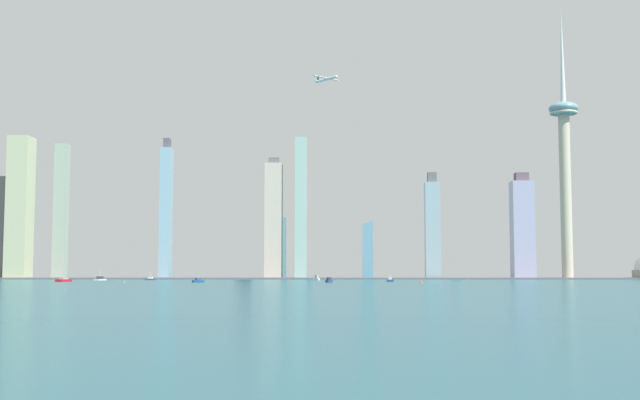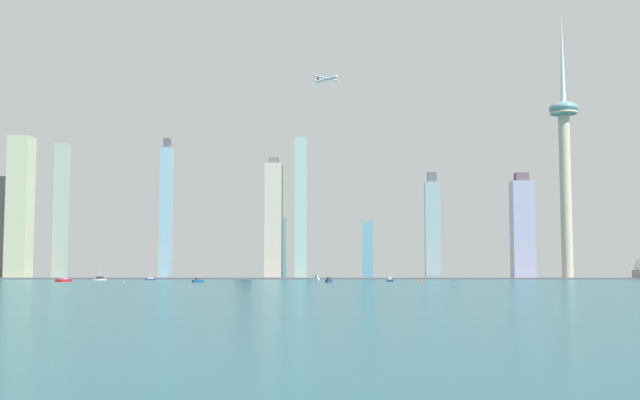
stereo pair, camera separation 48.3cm
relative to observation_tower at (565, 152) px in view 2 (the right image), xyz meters
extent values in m
plane|color=#1C4E5B|center=(-304.67, -415.64, -144.75)|extent=(6000.00, 6000.00, 0.00)
cube|color=#5D5A62|center=(-304.67, -1.53, -143.74)|extent=(891.57, 43.91, 2.03)
cylinder|color=#BBB198|center=(0.00, 0.00, -47.42)|extent=(12.65, 12.65, 194.68)
ellipsoid|color=#66909C|center=(0.00, 0.00, 49.92)|extent=(33.07, 33.07, 15.40)
torus|color=#BBB198|center=(0.00, 0.00, 44.53)|extent=(31.19, 31.19, 3.08)
cone|color=silver|center=(0.00, 0.00, 113.21)|extent=(6.33, 6.33, 111.17)
cube|color=slate|center=(-650.85, 33.55, -84.32)|extent=(25.36, 23.94, 120.87)
cylinder|color=#4C4C51|center=(-650.85, 33.55, -18.06)|extent=(1.60, 1.60, 11.64)
cube|color=#BFB5A5|center=(-333.39, 24.60, -77.45)|extent=(19.63, 25.73, 134.60)
cube|color=#5B5F64|center=(-333.39, 24.60, -6.68)|extent=(11.78, 15.44, 6.94)
cube|color=#88A4AE|center=(-147.45, 31.27, -88.08)|extent=(17.47, 14.43, 113.35)
cube|color=#575A5F|center=(-147.45, 31.27, -25.52)|extent=(10.48, 8.66, 11.77)
cube|color=#659197|center=(-332.24, 79.85, -57.18)|extent=(21.88, 18.65, 175.15)
cube|color=#95A694|center=(-583.44, 23.40, -65.34)|extent=(14.86, 13.01, 158.82)
cube|color=#466985|center=(-301.66, 108.79, -105.48)|extent=(19.39, 20.38, 78.54)
cube|color=#80ABC0|center=(-460.71, 28.63, -67.65)|extent=(12.01, 20.27, 154.21)
cube|color=#515058|center=(-460.71, 28.63, 15.31)|extent=(7.20, 12.16, 11.71)
cube|color=#6E605C|center=(-378.43, 109.63, -109.23)|extent=(20.57, 13.23, 71.04)
cube|color=#9C9EC0|center=(-45.24, 19.38, -88.33)|extent=(24.86, 23.01, 112.85)
cube|color=#604D59|center=(-45.24, 19.38, -26.95)|extent=(14.91, 13.81, 9.92)
cube|color=#A6C3CD|center=(-106.41, 115.85, -120.27)|extent=(14.12, 13.26, 48.97)
cylinder|color=#4C4C51|center=(-106.41, 115.85, -85.14)|extent=(1.60, 1.60, 21.27)
cube|color=#6193AC|center=(-221.61, 83.98, -75.68)|extent=(13.16, 22.10, 138.14)
cube|color=#58575F|center=(-221.61, 83.98, -3.80)|extent=(7.90, 13.26, 5.63)
cube|color=#B3BA92|center=(-621.75, -3.40, -63.27)|extent=(24.00, 27.47, 162.97)
cube|color=#ABB8A5|center=(-672.98, 67.90, -85.35)|extent=(18.86, 23.54, 118.80)
cube|color=#93BAB1|center=(-300.97, 11.83, -63.21)|extent=(13.13, 20.90, 163.09)
cube|color=red|center=(-499.91, -211.06, -143.70)|extent=(10.48, 18.24, 2.11)
cube|color=#9E93AB|center=(-499.91, -211.06, -141.83)|extent=(6.20, 8.44, 1.62)
cube|color=navy|center=(-213.34, -205.44, -143.82)|extent=(6.49, 2.58, 1.87)
cube|color=beige|center=(-213.34, -205.44, -141.86)|extent=(2.91, 1.60, 2.03)
cylinder|color=silver|center=(-213.34, -205.44, -139.29)|extent=(0.24, 0.24, 3.11)
cube|color=white|center=(-280.77, -79.20, -143.69)|extent=(6.79, 6.91, 2.12)
cube|color=#9BA3AE|center=(-280.77, -79.20, -141.19)|extent=(3.45, 3.49, 2.89)
cube|color=navy|center=(-375.81, -245.00, -143.91)|extent=(9.64, 9.11, 1.69)
cube|color=#3E3C4B|center=(-375.81, -245.00, -142.06)|extent=(4.80, 4.63, 2.00)
cylinder|color=silver|center=(-375.81, -245.00, -139.28)|extent=(0.24, 0.24, 3.57)
cube|color=beige|center=(-495.24, -116.37, -144.05)|extent=(9.50, 16.39, 1.41)
cube|color=#2F2D4C|center=(-495.24, -116.37, -142.05)|extent=(5.66, 7.59, 2.60)
cylinder|color=silver|center=(-495.24, -116.37, -137.27)|extent=(0.24, 0.24, 6.96)
cube|color=navy|center=(-452.12, -84.83, -144.06)|extent=(11.37, 6.08, 1.39)
cube|color=silver|center=(-452.12, -84.83, -142.51)|extent=(5.19, 3.78, 1.70)
cylinder|color=silver|center=(-452.12, -84.83, -139.09)|extent=(0.24, 0.24, 5.13)
cube|color=navy|center=(-266.76, -245.98, -143.69)|extent=(6.38, 14.01, 2.13)
cube|color=#2D2F3B|center=(-266.76, -245.98, -141.59)|extent=(3.73, 6.36, 2.07)
cone|color=green|center=(-437.35, -246.96, -143.85)|extent=(1.80, 1.80, 1.82)
cone|color=#E54C19|center=(-192.24, -264.60, -143.32)|extent=(1.95, 1.95, 2.87)
cone|color=green|center=(-125.66, -92.13, -143.92)|extent=(1.27, 1.27, 1.67)
cylinder|color=white|center=(-270.64, -80.64, 65.94)|extent=(23.06, 25.06, 2.89)
sphere|color=white|center=(-260.19, -92.20, 65.94)|extent=(2.89, 2.89, 2.89)
cube|color=white|center=(-270.64, -80.64, 67.24)|extent=(27.68, 25.47, 0.50)
cube|color=white|center=(-279.43, -70.93, 66.37)|extent=(10.43, 9.73, 0.40)
cube|color=#2D333D|center=(-279.43, -70.93, 69.89)|extent=(1.85, 1.97, 5.00)
camera|label=1|loc=(-261.45, -926.58, -135.22)|focal=45.89mm
camera|label=2|loc=(-260.97, -926.57, -135.22)|focal=45.89mm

